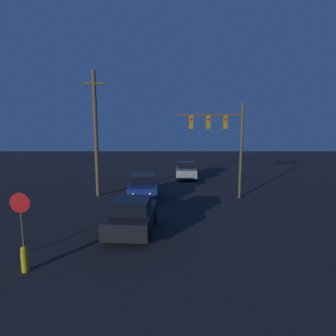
# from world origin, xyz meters

# --- Properties ---
(car_near) EXTENTS (2.23, 4.19, 1.67)m
(car_near) POSITION_xyz_m (-1.66, 10.64, 0.83)
(car_near) COLOR black
(car_near) RESTS_ON ground_plane
(car_mid) EXTENTS (2.22, 4.18, 1.67)m
(car_mid) POSITION_xyz_m (-1.75, 17.17, 0.83)
(car_mid) COLOR navy
(car_mid) RESTS_ON ground_plane
(car_far) EXTENTS (2.21, 4.18, 1.67)m
(car_far) POSITION_xyz_m (1.91, 24.86, 0.83)
(car_far) COLOR #99999E
(car_far) RESTS_ON ground_plane
(traffic_signal_mast) EXTENTS (4.88, 0.30, 6.75)m
(traffic_signal_mast) POSITION_xyz_m (3.90, 17.14, 4.60)
(traffic_signal_mast) COLOR brown
(traffic_signal_mast) RESTS_ON ground_plane
(stop_sign) EXTENTS (0.80, 0.07, 2.49)m
(stop_sign) POSITION_xyz_m (-5.69, 8.42, 1.76)
(stop_sign) COLOR brown
(stop_sign) RESTS_ON ground_plane
(utility_pole) EXTENTS (1.44, 0.28, 9.06)m
(utility_pole) POSITION_xyz_m (-5.21, 17.81, 4.67)
(utility_pole) COLOR brown
(utility_pole) RESTS_ON ground_plane
(fire_hydrant) EXTENTS (0.24, 0.24, 0.93)m
(fire_hydrant) POSITION_xyz_m (-4.91, 7.07, 0.46)
(fire_hydrant) COLOR gold
(fire_hydrant) RESTS_ON ground_plane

